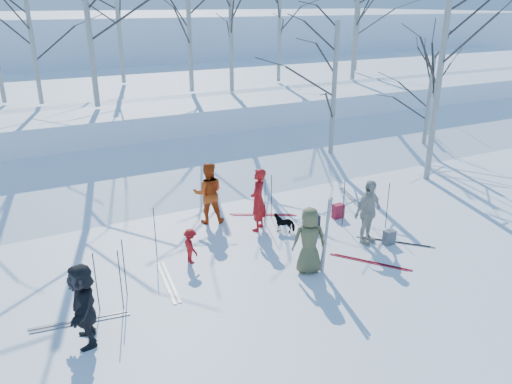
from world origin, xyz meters
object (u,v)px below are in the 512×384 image
skier_redor_behind (208,193)px  backpack_grey (389,237)px  skier_olive_center (309,241)px  backpack_red (338,211)px  dog (284,223)px  skier_red_seated (191,246)px  skier_grey_west (83,304)px  backpack_dark (313,222)px  skier_cream_east (368,212)px  skier_red_north (258,200)px

skier_redor_behind → backpack_grey: (3.65, -3.48, -0.70)m
skier_olive_center → skier_redor_behind: (-0.99, 3.70, 0.09)m
backpack_red → dog: bearing=-177.7°
skier_red_seated → skier_grey_west: (-2.79, -1.97, 0.37)m
skier_grey_west → backpack_grey: bearing=100.8°
backpack_red → backpack_dark: (-1.08, -0.30, -0.01)m
skier_red_seated → backpack_dark: size_ratio=2.22×
skier_redor_behind → skier_red_seated: skier_redor_behind is taller
backpack_grey → skier_cream_east: bearing=142.5°
dog → backpack_red: 1.88m
skier_grey_west → skier_olive_center: bearing=100.3°
skier_red_north → backpack_grey: bearing=93.6°
skier_olive_center → skier_cream_east: bearing=-145.1°
skier_grey_west → backpack_red: (7.57, 2.52, -0.60)m
skier_redor_behind → dog: skier_redor_behind is taller
skier_red_north → backpack_grey: size_ratio=4.67×
skier_redor_behind → skier_cream_east: bearing=155.2°
skier_red_north → skier_redor_behind: skier_redor_behind is taller
skier_olive_center → skier_redor_behind: skier_redor_behind is taller
skier_cream_east → backpack_grey: bearing=-51.4°
dog → backpack_red: bearing=129.6°
dog → skier_red_seated: bearing=-43.3°
skier_red_north → backpack_red: 2.58m
skier_cream_east → backpack_red: skier_cream_east is taller
skier_red_north → backpack_dark: (1.38, -0.67, -0.69)m
skier_olive_center → backpack_dark: skier_olive_center is taller
skier_red_seated → dog: skier_red_seated is taller
skier_cream_east → backpack_dark: (-0.77, 1.35, -0.66)m
skier_olive_center → skier_redor_behind: bearing=-54.9°
skier_grey_west → skier_red_north: bearing=126.5°
dog → backpack_dark: 0.83m
skier_olive_center → skier_grey_west: 5.09m
skier_red_north → skier_red_seated: size_ratio=2.00×
skier_olive_center → backpack_dark: 2.47m
backpack_dark → backpack_grey: bearing=-54.0°
skier_cream_east → skier_grey_west: size_ratio=1.07×
skier_cream_east → skier_olive_center: bearing=-179.1°
skier_cream_east → backpack_red: size_ratio=4.12×
skier_grey_west → backpack_grey: skier_grey_west is taller
backpack_grey → skier_grey_west: bearing=-176.3°
skier_red_seated → skier_cream_east: (4.48, -1.09, 0.42)m
skier_redor_behind → skier_cream_east: 4.45m
skier_grey_west → backpack_dark: skier_grey_west is taller
skier_olive_center → dog: skier_olive_center is taller
skier_cream_east → backpack_grey: size_ratio=4.55×
backpack_red → backpack_dark: 1.12m
backpack_dark → skier_red_seated: bearing=-176.1°
skier_red_north → skier_red_seated: bearing=-22.5°
skier_red_north → skier_red_seated: skier_red_north is taller
skier_red_north → skier_grey_west: size_ratio=1.09×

